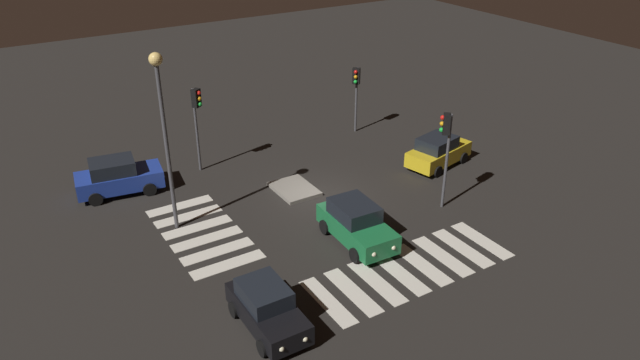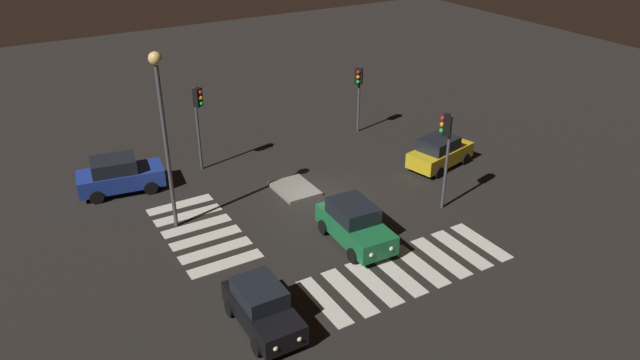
# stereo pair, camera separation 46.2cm
# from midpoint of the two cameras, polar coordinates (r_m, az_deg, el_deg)

# --- Properties ---
(ground_plane) EXTENTS (80.00, 80.00, 0.00)m
(ground_plane) POSITION_cam_midpoint_polar(r_m,az_deg,el_deg) (29.74, 0.45, -1.72)
(ground_plane) COLOR black
(traffic_island) EXTENTS (2.49, 1.88, 0.18)m
(traffic_island) POSITION_cam_midpoint_polar(r_m,az_deg,el_deg) (30.41, -2.00, -0.85)
(traffic_island) COLOR gray
(traffic_island) RESTS_ON ground
(car_yellow) EXTENTS (2.53, 4.21, 1.73)m
(car_yellow) POSITION_cam_midpoint_polar(r_m,az_deg,el_deg) (33.29, 11.76, 2.61)
(car_yellow) COLOR gold
(car_yellow) RESTS_ON ground
(car_blue) EXTENTS (2.45, 4.39, 1.83)m
(car_blue) POSITION_cam_midpoint_polar(r_m,az_deg,el_deg) (31.56, -18.24, 0.44)
(car_blue) COLOR #1E389E
(car_blue) RESTS_ON ground
(car_black) EXTENTS (3.82, 1.81, 1.65)m
(car_black) POSITION_cam_midpoint_polar(r_m,az_deg,el_deg) (21.52, -4.92, -12.02)
(car_black) COLOR black
(car_black) RESTS_ON ground
(car_green) EXTENTS (4.24, 2.11, 1.81)m
(car_green) POSITION_cam_midpoint_polar(r_m,az_deg,el_deg) (25.93, 3.84, -4.22)
(car_green) COLOR #196B38
(car_green) RESTS_ON ground
(traffic_light_west) EXTENTS (0.54, 0.54, 4.10)m
(traffic_light_west) POSITION_cam_midpoint_polar(r_m,az_deg,el_deg) (36.43, 4.09, 9.11)
(traffic_light_west) COLOR #47474C
(traffic_light_west) RESTS_ON ground
(traffic_light_north) EXTENTS (0.54, 0.53, 4.77)m
(traffic_light_north) POSITION_cam_midpoint_polar(r_m,az_deg,el_deg) (27.95, 12.42, 3.86)
(traffic_light_north) COLOR #47474C
(traffic_light_north) RESTS_ON ground
(traffic_light_south) EXTENTS (0.53, 0.54, 4.62)m
(traffic_light_south) POSITION_cam_midpoint_polar(r_m,az_deg,el_deg) (31.81, -11.15, 6.67)
(traffic_light_south) COLOR #47474C
(traffic_light_south) RESTS_ON ground
(street_lamp) EXTENTS (0.56, 0.56, 8.10)m
(street_lamp) POSITION_cam_midpoint_polar(r_m,az_deg,el_deg) (25.83, -14.35, 6.18)
(street_lamp) COLOR #47474C
(street_lamp) RESTS_ON ground
(crosswalk_near) EXTENTS (6.45, 3.20, 0.02)m
(crosswalk_near) POSITION_cam_midpoint_polar(r_m,az_deg,el_deg) (27.48, -10.81, -4.88)
(crosswalk_near) COLOR silver
(crosswalk_near) RESTS_ON ground
(crosswalk_side) EXTENTS (3.20, 8.75, 0.02)m
(crosswalk_side) POSITION_cam_midpoint_polar(r_m,az_deg,el_deg) (24.90, 8.97, -8.45)
(crosswalk_side) COLOR silver
(crosswalk_side) RESTS_ON ground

